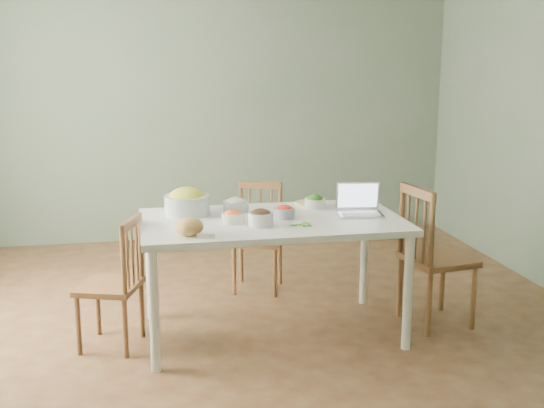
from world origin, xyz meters
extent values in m
cube|color=#4C2917|center=(0.00, 0.00, 0.00)|extent=(5.00, 5.00, 0.00)
cube|color=#50684D|center=(0.00, 2.50, 1.35)|extent=(5.00, 0.00, 2.70)
cube|color=#50684D|center=(0.00, -2.50, 1.35)|extent=(5.00, 0.00, 2.70)
ellipsoid|color=tan|center=(-0.42, -0.40, 0.86)|extent=(0.22, 0.22, 0.11)
cube|color=white|center=(-0.34, -0.48, 0.82)|extent=(0.11, 0.05, 0.03)
cylinder|color=tan|center=(0.49, 0.28, 0.81)|extent=(0.23, 0.23, 0.02)
camera|label=1|loc=(-0.73, -4.38, 1.88)|focal=45.08mm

